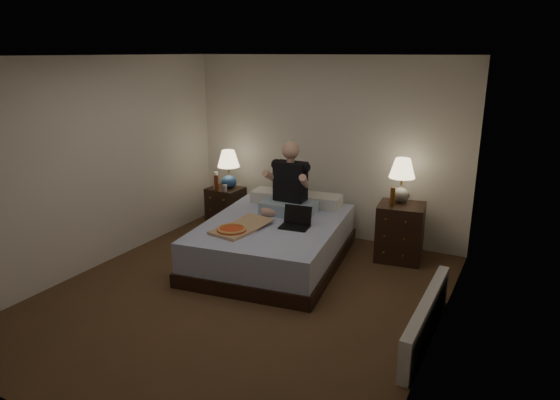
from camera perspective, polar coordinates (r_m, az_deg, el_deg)
The scene contains 19 objects.
floor at distance 5.50m, azimuth -4.47°, elevation -10.92°, with size 4.00×4.50×0.00m, color brown.
ceiling at distance 4.88m, azimuth -5.15°, elevation 16.10°, with size 4.00×4.50×0.00m, color white.
wall_back at distance 7.00m, azimuth 5.20°, elevation 5.95°, with size 4.00×2.50×0.00m, color silver.
wall_front at distance 3.47m, azimuth -25.26°, elevation -6.85°, with size 4.00×2.50×0.00m, color silver.
wall_left at distance 6.33m, azimuth -20.29°, elevation 3.83°, with size 4.50×2.50×0.00m, color silver.
wall_right at distance 4.35m, azimuth 18.07°, elevation -1.48°, with size 4.50×2.50×0.00m, color silver.
bed at distance 6.23m, azimuth -0.80°, elevation -4.81°, with size 1.58×2.11×0.53m, color #5563AA.
nightstand_left at distance 7.46m, azimuth -6.20°, elevation -0.89°, with size 0.47×0.42×0.61m, color black.
nightstand_right at distance 6.45m, azimuth 13.55°, elevation -3.59°, with size 0.55×0.50×0.72m, color black.
lamp_left at distance 7.30m, azimuth -5.88°, elevation 3.51°, with size 0.32×0.32×0.56m, color navy, non-canonical shape.
lamp_right at distance 6.37m, azimuth 13.72°, elevation 2.17°, with size 0.32×0.32×0.56m, color gray, non-canonical shape.
water_bottle at distance 7.32m, azimuth -7.36°, elevation 2.25°, with size 0.07×0.07×0.25m, color white.
soda_can at distance 7.17m, azimuth -6.32°, elevation 1.35°, with size 0.07×0.07×0.10m, color #B0B1AC.
beer_bottle_left at distance 7.20m, azimuth -7.30°, elevation 1.92°, with size 0.06×0.06×0.23m, color #63250E.
beer_bottle_right at distance 6.25m, azimuth 12.74°, elevation 0.40°, with size 0.06×0.06×0.23m, color #5B310D.
person at distance 6.32m, azimuth 1.02°, elevation 2.46°, with size 0.66×0.52×0.93m, color black, non-canonical shape.
laptop at distance 5.90m, azimuth 1.68°, elevation -2.09°, with size 0.34×0.28×0.24m, color black, non-canonical shape.
pizza_box at distance 5.77m, azimuth -5.54°, elevation -3.44°, with size 0.40×0.76×0.08m, color tan, non-canonical shape.
radiator at distance 4.87m, azimuth 16.35°, elevation -12.85°, with size 0.10×1.60×0.40m, color silver.
Camera 1 is at (2.64, -4.10, 2.54)m, focal length 32.00 mm.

